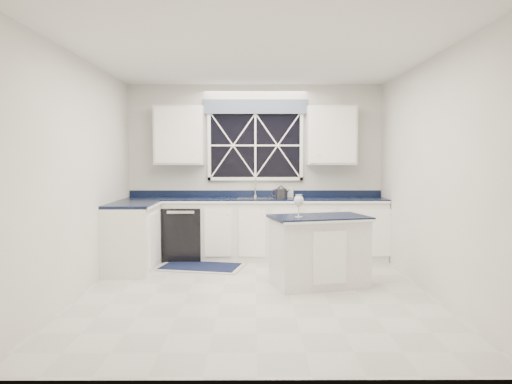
{
  "coord_description": "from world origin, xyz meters",
  "views": [
    {
      "loc": [
        -0.02,
        -5.65,
        1.57
      ],
      "look_at": [
        0.0,
        0.4,
        1.14
      ],
      "focal_mm": 35.0,
      "sensor_mm": 36.0,
      "label": 1
    }
  ],
  "objects_px": {
    "dishwasher": "(184,232)",
    "wine_glass": "(299,202)",
    "faucet": "(255,187)",
    "island": "(319,251)",
    "soap_bottle": "(290,191)",
    "kettle": "(281,192)"
  },
  "relations": [
    {
      "from": "dishwasher",
      "to": "kettle",
      "type": "bearing_deg",
      "value": -0.88
    },
    {
      "from": "wine_glass",
      "to": "soap_bottle",
      "type": "bearing_deg",
      "value": 88.81
    },
    {
      "from": "kettle",
      "to": "soap_bottle",
      "type": "height_order",
      "value": "kettle"
    },
    {
      "from": "dishwasher",
      "to": "wine_glass",
      "type": "distance_m",
      "value": 2.45
    },
    {
      "from": "kettle",
      "to": "wine_glass",
      "type": "relative_size",
      "value": 1.07
    },
    {
      "from": "kettle",
      "to": "faucet",
      "type": "bearing_deg",
      "value": 139.41
    },
    {
      "from": "wine_glass",
      "to": "kettle",
      "type": "bearing_deg",
      "value": 93.99
    },
    {
      "from": "dishwasher",
      "to": "faucet",
      "type": "bearing_deg",
      "value": 10.02
    },
    {
      "from": "dishwasher",
      "to": "kettle",
      "type": "height_order",
      "value": "kettle"
    },
    {
      "from": "faucet",
      "to": "kettle",
      "type": "distance_m",
      "value": 0.45
    },
    {
      "from": "kettle",
      "to": "island",
      "type": "bearing_deg",
      "value": -87.69
    },
    {
      "from": "island",
      "to": "kettle",
      "type": "bearing_deg",
      "value": 88.96
    },
    {
      "from": "faucet",
      "to": "island",
      "type": "distance_m",
      "value": 2.06
    },
    {
      "from": "kettle",
      "to": "soap_bottle",
      "type": "xyz_separation_m",
      "value": [
        0.16,
        0.18,
        0.0
      ]
    },
    {
      "from": "kettle",
      "to": "wine_glass",
      "type": "distance_m",
      "value": 1.72
    },
    {
      "from": "island",
      "to": "wine_glass",
      "type": "bearing_deg",
      "value": -167.22
    },
    {
      "from": "kettle",
      "to": "wine_glass",
      "type": "height_order",
      "value": "kettle"
    },
    {
      "from": "soap_bottle",
      "to": "kettle",
      "type": "bearing_deg",
      "value": -131.6
    },
    {
      "from": "faucet",
      "to": "wine_glass",
      "type": "distance_m",
      "value": 2.0
    },
    {
      "from": "island",
      "to": "kettle",
      "type": "xyz_separation_m",
      "value": [
        -0.38,
        1.58,
        0.61
      ]
    },
    {
      "from": "island",
      "to": "soap_bottle",
      "type": "relative_size",
      "value": 6.55
    },
    {
      "from": "dishwasher",
      "to": "soap_bottle",
      "type": "bearing_deg",
      "value": 5.42
    }
  ]
}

